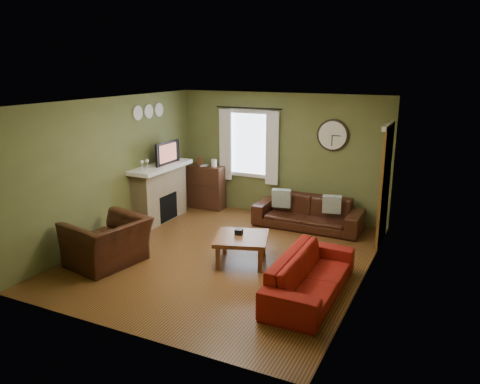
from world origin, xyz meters
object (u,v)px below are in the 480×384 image
at_px(bookshelf, 206,187).
at_px(sofa_red, 311,275).
at_px(sofa_brown, 308,213).
at_px(coffee_table, 242,249).
at_px(armchair, 107,242).

distance_m(bookshelf, sofa_red, 4.52).
bearing_deg(sofa_red, sofa_brown, 18.33).
bearing_deg(coffee_table, bookshelf, 130.11).
xyz_separation_m(bookshelf, sofa_brown, (2.48, -0.30, -0.18)).
xyz_separation_m(sofa_red, coffee_table, (-1.36, 0.61, -0.07)).
bearing_deg(bookshelf, sofa_red, -41.62).
bearing_deg(armchair, sofa_red, 108.10).
xyz_separation_m(sofa_red, armchair, (-3.29, -0.40, 0.08)).
bearing_deg(sofa_brown, armchair, -127.62).
bearing_deg(armchair, bookshelf, -167.29).
xyz_separation_m(sofa_brown, sofa_red, (0.90, -2.71, -0.01)).
bearing_deg(bookshelf, armchair, -88.50).
bearing_deg(sofa_red, coffee_table, 65.95).
relative_size(bookshelf, sofa_brown, 0.46).
bearing_deg(sofa_brown, bookshelf, 173.22).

